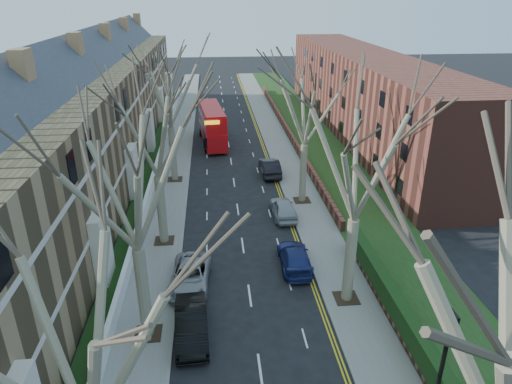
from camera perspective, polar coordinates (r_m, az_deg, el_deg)
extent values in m
cube|color=slate|center=(55.48, -9.67, 5.76)|extent=(3.00, 102.00, 0.12)
cube|color=slate|center=(55.88, 2.76, 6.21)|extent=(3.00, 102.00, 0.12)
cube|color=olive|center=(47.78, -20.09, 7.91)|extent=(9.00, 78.00, 10.00)
cube|color=#2E3039|center=(46.65, -21.14, 14.99)|extent=(4.67, 78.00, 4.67)
cube|color=silver|center=(47.27, -14.59, 6.53)|extent=(0.12, 78.00, 0.35)
cube|color=silver|center=(46.40, -15.03, 10.66)|extent=(0.12, 78.00, 0.35)
cube|color=brown|center=(61.08, 13.28, 11.92)|extent=(8.00, 54.00, 10.00)
cube|color=brown|center=(59.77, 3.85, 7.86)|extent=(0.35, 54.00, 0.90)
cube|color=brown|center=(24.68, 20.07, -19.91)|extent=(0.40, 24.00, 0.60)
cube|color=black|center=(24.08, 20.39, -18.34)|extent=(0.70, 24.00, 1.20)
cube|color=white|center=(47.93, -12.23, 3.36)|extent=(0.30, 78.00, 1.00)
cube|color=#193312|center=(56.66, 7.30, 6.38)|extent=(6.00, 102.00, 0.06)
cube|color=black|center=(15.09, 23.38, -14.06)|extent=(0.18, 0.50, 0.22)
cylinder|color=#716A50|center=(24.56, -13.89, -12.21)|extent=(0.64, 0.64, 5.25)
cube|color=#2D2116|center=(26.15, -13.31, -16.86)|extent=(1.40, 1.40, 0.05)
cylinder|color=#716A50|center=(33.16, -11.73, -2.19)|extent=(0.64, 0.64, 5.07)
cube|color=#2D2116|center=(34.32, -11.38, -5.98)|extent=(1.40, 1.40, 0.05)
cylinder|color=#716A50|center=(44.21, -10.33, 4.71)|extent=(0.60, 0.60, 5.25)
cube|color=#2D2116|center=(45.11, -10.09, 1.57)|extent=(1.40, 1.40, 0.05)
cylinder|color=#716A50|center=(26.98, 11.65, -8.41)|extent=(0.64, 0.64, 5.25)
cube|color=#2D2116|center=(28.44, 11.21, -12.87)|extent=(1.40, 1.40, 0.05)
cylinder|color=#716A50|center=(39.17, 5.91, 2.32)|extent=(0.60, 0.60, 5.07)
cube|color=#2D2116|center=(40.15, 5.76, -1.03)|extent=(1.40, 1.40, 0.05)
cube|color=red|center=(55.59, -5.46, 7.45)|extent=(3.37, 10.44, 2.05)
cube|color=red|center=(55.08, -5.54, 9.40)|extent=(3.31, 9.93, 1.86)
cube|color=black|center=(55.48, -5.48, 7.87)|extent=(3.30, 9.63, 0.84)
cube|color=black|center=(55.06, -5.54, 9.50)|extent=(3.28, 9.42, 0.84)
imported|color=black|center=(25.31, -8.07, -16.03)|extent=(1.92, 4.88, 1.58)
imported|color=#949398|center=(29.07, -8.24, -10.33)|extent=(2.80, 5.31, 1.43)
imported|color=navy|center=(30.71, 4.86, -8.16)|extent=(2.06, 4.84, 1.39)
imported|color=#9FA2A8|center=(37.14, 3.44, -2.04)|extent=(1.94, 4.49, 1.51)
imported|color=black|center=(45.68, 1.74, 3.13)|extent=(1.86, 4.92, 1.60)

